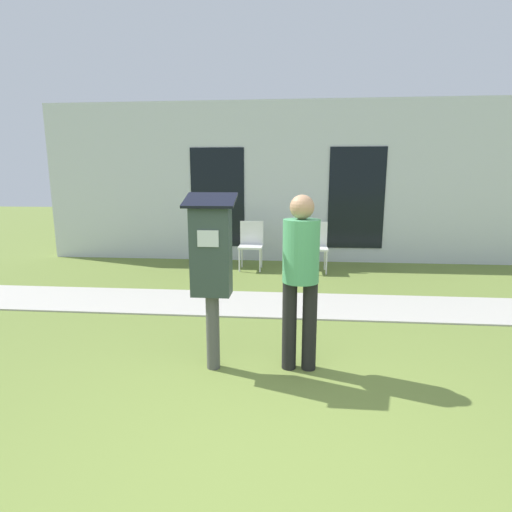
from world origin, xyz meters
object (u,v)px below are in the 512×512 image
parking_meter (211,260)px  person_standing (301,270)px  outdoor_chair_left (251,241)px  outdoor_chair_middle (315,243)px

parking_meter → person_standing: bearing=4.4°
outdoor_chair_left → outdoor_chair_middle: size_ratio=1.00×
parking_meter → outdoor_chair_left: size_ratio=1.77×
parking_meter → outdoor_chair_left: (-0.07, 4.05, -0.49)m
parking_meter → person_standing: 0.79m
outdoor_chair_middle → outdoor_chair_left: bearing=-163.1°
outdoor_chair_left → parking_meter: bearing=-67.5°
person_standing → outdoor_chair_left: person_standing is taller
parking_meter → outdoor_chair_middle: 4.16m
parking_meter → outdoor_chair_middle: size_ratio=1.77×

